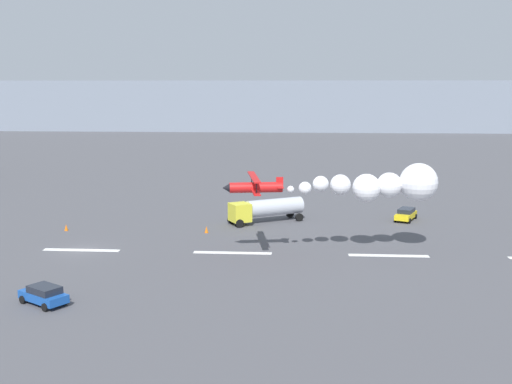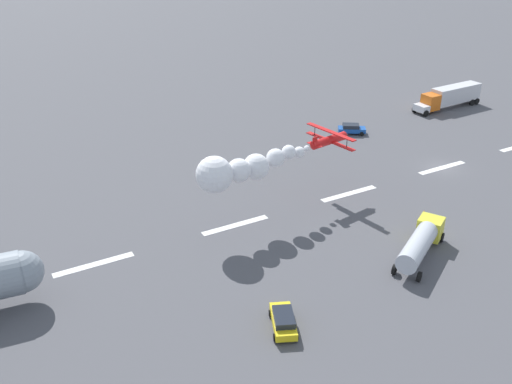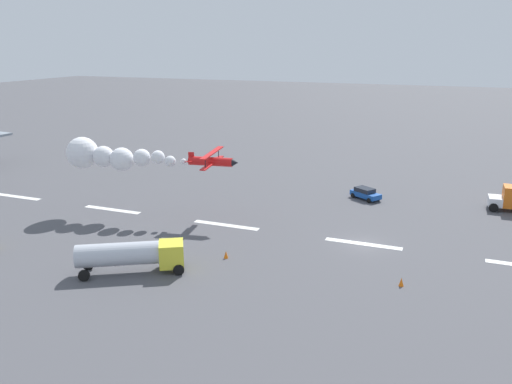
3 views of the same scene
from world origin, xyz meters
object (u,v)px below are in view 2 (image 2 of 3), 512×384
object	(u,v)px
fuel_tanker_truck	(421,242)
traffic_cone_far	(424,213)
semi_truck_orange	(450,96)
followme_car_yellow	(351,129)
stunt_biplane_red	(243,167)
airport_staff_sedan	(283,320)

from	to	relation	value
fuel_tanker_truck	traffic_cone_far	xyz separation A→B (m)	(-6.54, -6.07, -1.37)
semi_truck_orange	followme_car_yellow	world-z (taller)	semi_truck_orange
stunt_biplane_red	followme_car_yellow	bearing A→B (deg)	-148.81
followme_car_yellow	airport_staff_sedan	size ratio (longest dim) A/B	0.94
airport_staff_sedan	fuel_tanker_truck	bearing A→B (deg)	-171.99
stunt_biplane_red	airport_staff_sedan	xyz separation A→B (m)	(5.18, 16.51, -6.32)
followme_car_yellow	airport_staff_sedan	xyz separation A→B (m)	(33.27, 33.51, 0.00)
semi_truck_orange	stunt_biplane_red	bearing A→B (deg)	20.26
fuel_tanker_truck	followme_car_yellow	distance (m)	34.76
stunt_biplane_red	semi_truck_orange	size ratio (longest dim) A/B	1.53
stunt_biplane_red	traffic_cone_far	size ratio (longest dim) A/B	28.46
stunt_biplane_red	followme_car_yellow	world-z (taller)	stunt_biplane_red
traffic_cone_far	stunt_biplane_red	bearing A→B (deg)	-22.76
fuel_tanker_truck	traffic_cone_far	distance (m)	9.03
followme_car_yellow	airport_staff_sedan	world-z (taller)	same
followme_car_yellow	traffic_cone_far	world-z (taller)	followme_car_yellow
fuel_tanker_truck	followme_car_yellow	bearing A→B (deg)	-116.75
airport_staff_sedan	traffic_cone_far	distance (m)	25.64
semi_truck_orange	followme_car_yellow	xyz separation A→B (m)	(22.65, 1.73, -1.31)
airport_staff_sedan	followme_car_yellow	bearing A→B (deg)	-134.79
stunt_biplane_red	semi_truck_orange	distance (m)	54.32
fuel_tanker_truck	followme_car_yellow	world-z (taller)	fuel_tanker_truck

